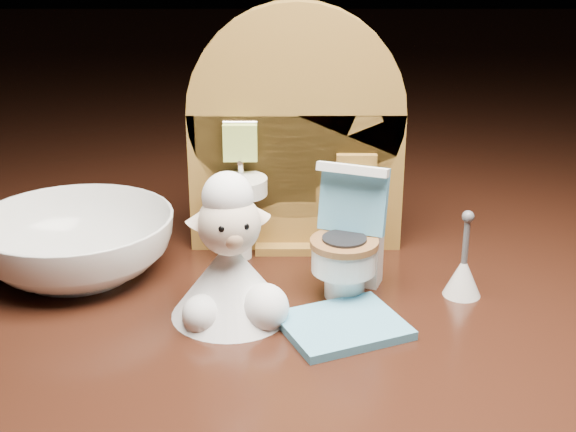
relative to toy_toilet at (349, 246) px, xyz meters
name	(u,v)px	position (x,y,z in m)	size (l,w,h in m)	color
backdrop_panel	(295,145)	(-0.03, 0.06, 0.04)	(0.13, 0.05, 0.15)	olive
toy_toilet	(349,246)	(0.00, 0.00, 0.00)	(0.04, 0.05, 0.07)	white
bath_mat	(343,326)	(-0.01, -0.04, -0.02)	(0.06, 0.05, 0.00)	#55A0C4
toilet_brush	(463,273)	(0.06, -0.01, -0.01)	(0.02, 0.02, 0.05)	white
plush_lamb	(231,267)	(-0.06, -0.03, 0.00)	(0.06, 0.06, 0.08)	white
ceramic_bowl	(76,245)	(-0.16, 0.02, -0.01)	(0.11, 0.11, 0.04)	white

